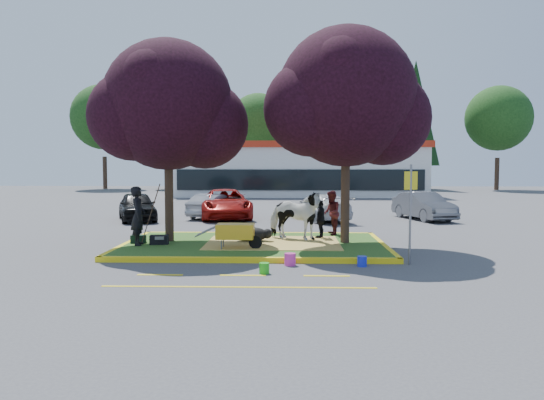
{
  "coord_description": "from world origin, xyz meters",
  "views": [
    {
      "loc": [
        1.07,
        -16.7,
        2.69
      ],
      "look_at": [
        0.56,
        0.5,
        1.49
      ],
      "focal_mm": 35.0,
      "sensor_mm": 36.0,
      "label": 1
    }
  ],
  "objects_px": {
    "calf": "(252,234)",
    "car_black": "(137,206)",
    "bucket_pink": "(290,259)",
    "wheelbarrow": "(236,232)",
    "bucket_green": "(264,268)",
    "cow": "(294,215)",
    "sign_post": "(410,203)",
    "bucket_blue": "(362,261)",
    "handler": "(138,216)",
    "car_silver": "(213,206)"
  },
  "relations": [
    {
      "from": "cow",
      "to": "bucket_green",
      "type": "distance_m",
      "value": 4.81
    },
    {
      "from": "cow",
      "to": "car_black",
      "type": "relative_size",
      "value": 0.49
    },
    {
      "from": "wheelbarrow",
      "to": "bucket_blue",
      "type": "height_order",
      "value": "wheelbarrow"
    },
    {
      "from": "calf",
      "to": "car_black",
      "type": "xyz_separation_m",
      "value": [
        -5.89,
        7.53,
        0.29
      ]
    },
    {
      "from": "handler",
      "to": "wheelbarrow",
      "type": "relative_size",
      "value": 0.92
    },
    {
      "from": "handler",
      "to": "car_silver",
      "type": "distance_m",
      "value": 9.87
    },
    {
      "from": "car_silver",
      "to": "cow",
      "type": "bearing_deg",
      "value": 131.43
    },
    {
      "from": "sign_post",
      "to": "calf",
      "type": "bearing_deg",
      "value": 129.51
    },
    {
      "from": "cow",
      "to": "bucket_blue",
      "type": "distance_m",
      "value": 4.16
    },
    {
      "from": "bucket_pink",
      "to": "car_black",
      "type": "bearing_deg",
      "value": 123.5
    },
    {
      "from": "bucket_green",
      "to": "car_black",
      "type": "xyz_separation_m",
      "value": [
        -6.5,
        11.81,
        0.54
      ]
    },
    {
      "from": "car_black",
      "to": "car_silver",
      "type": "height_order",
      "value": "car_black"
    },
    {
      "from": "sign_post",
      "to": "bucket_pink",
      "type": "bearing_deg",
      "value": 167.98
    },
    {
      "from": "bucket_green",
      "to": "car_black",
      "type": "height_order",
      "value": "car_black"
    },
    {
      "from": "bucket_green",
      "to": "bucket_pink",
      "type": "distance_m",
      "value": 1.22
    },
    {
      "from": "bucket_green",
      "to": "wheelbarrow",
      "type": "bearing_deg",
      "value": 109.1
    },
    {
      "from": "calf",
      "to": "handler",
      "type": "distance_m",
      "value": 3.62
    },
    {
      "from": "sign_post",
      "to": "car_silver",
      "type": "distance_m",
      "value": 13.88
    },
    {
      "from": "bucket_pink",
      "to": "handler",
      "type": "bearing_deg",
      "value": 153.04
    },
    {
      "from": "sign_post",
      "to": "bucket_pink",
      "type": "xyz_separation_m",
      "value": [
        -3.17,
        -0.22,
        -1.49
      ]
    },
    {
      "from": "calf",
      "to": "bucket_pink",
      "type": "xyz_separation_m",
      "value": [
        1.24,
        -3.24,
        -0.22
      ]
    },
    {
      "from": "sign_post",
      "to": "bucket_green",
      "type": "height_order",
      "value": "sign_post"
    },
    {
      "from": "wheelbarrow",
      "to": "cow",
      "type": "bearing_deg",
      "value": 48.01
    },
    {
      "from": "handler",
      "to": "bucket_blue",
      "type": "distance_m",
      "value": 7.07
    },
    {
      "from": "sign_post",
      "to": "car_black",
      "type": "bearing_deg",
      "value": 118.26
    },
    {
      "from": "calf",
      "to": "handler",
      "type": "bearing_deg",
      "value": -166.9
    },
    {
      "from": "bucket_green",
      "to": "calf",
      "type": "bearing_deg",
      "value": 98.01
    },
    {
      "from": "wheelbarrow",
      "to": "bucket_green",
      "type": "height_order",
      "value": "wheelbarrow"
    },
    {
      "from": "handler",
      "to": "sign_post",
      "type": "bearing_deg",
      "value": -113.46
    },
    {
      "from": "wheelbarrow",
      "to": "bucket_pink",
      "type": "relative_size",
      "value": 6.09
    },
    {
      "from": "calf",
      "to": "cow",
      "type": "bearing_deg",
      "value": 14.59
    },
    {
      "from": "calf",
      "to": "bucket_pink",
      "type": "bearing_deg",
      "value": -70.0
    },
    {
      "from": "cow",
      "to": "handler",
      "type": "distance_m",
      "value": 5.0
    },
    {
      "from": "cow",
      "to": "calf",
      "type": "xyz_separation_m",
      "value": [
        -1.39,
        -0.39,
        -0.58
      ]
    },
    {
      "from": "cow",
      "to": "car_silver",
      "type": "xyz_separation_m",
      "value": [
        -3.92,
        8.57,
        -0.38
      ]
    },
    {
      "from": "handler",
      "to": "wheelbarrow",
      "type": "bearing_deg",
      "value": -109.57
    },
    {
      "from": "bucket_green",
      "to": "bucket_blue",
      "type": "distance_m",
      "value": 2.69
    },
    {
      "from": "wheelbarrow",
      "to": "car_black",
      "type": "relative_size",
      "value": 0.5
    },
    {
      "from": "handler",
      "to": "sign_post",
      "type": "height_order",
      "value": "sign_post"
    },
    {
      "from": "car_black",
      "to": "cow",
      "type": "bearing_deg",
      "value": -64.81
    },
    {
      "from": "handler",
      "to": "bucket_blue",
      "type": "height_order",
      "value": "handler"
    },
    {
      "from": "sign_post",
      "to": "handler",
      "type": "bearing_deg",
      "value": 148.57
    },
    {
      "from": "cow",
      "to": "bucket_blue",
      "type": "relative_size",
      "value": 7.17
    },
    {
      "from": "cow",
      "to": "sign_post",
      "type": "bearing_deg",
      "value": -116.21
    },
    {
      "from": "bucket_pink",
      "to": "bucket_green",
      "type": "bearing_deg",
      "value": -121.28
    },
    {
      "from": "cow",
      "to": "handler",
      "type": "xyz_separation_m",
      "value": [
        -4.85,
        -1.24,
        0.09
      ]
    },
    {
      "from": "calf",
      "to": "wheelbarrow",
      "type": "height_order",
      "value": "wheelbarrow"
    },
    {
      "from": "calf",
      "to": "wheelbarrow",
      "type": "relative_size",
      "value": 0.54
    },
    {
      "from": "cow",
      "to": "bucket_green",
      "type": "height_order",
      "value": "cow"
    },
    {
      "from": "cow",
      "to": "calf",
      "type": "height_order",
      "value": "cow"
    }
  ]
}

